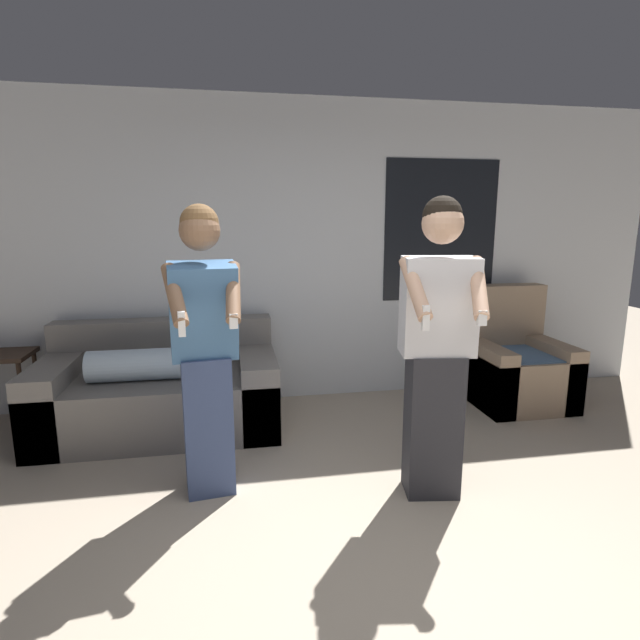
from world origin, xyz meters
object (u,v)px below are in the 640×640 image
object	(u,v)px
couch	(162,391)
armchair	(513,366)
person_left	(205,350)
person_right	(437,348)

from	to	relation	value
couch	armchair	xyz separation A→B (m)	(3.11, 0.05, 0.03)
armchair	couch	bearing A→B (deg)	-179.12
couch	person_left	xyz separation A→B (m)	(0.41, -1.07, 0.60)
armchair	person_left	world-z (taller)	person_left
person_left	person_right	size ratio (longest dim) A/B	0.98
couch	person_left	distance (m)	1.30
person_left	armchair	bearing A→B (deg)	22.60
couch	person_left	size ratio (longest dim) A/B	1.04
armchair	person_left	xyz separation A→B (m)	(-2.69, -1.12, 0.57)
couch	person_right	distance (m)	2.28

